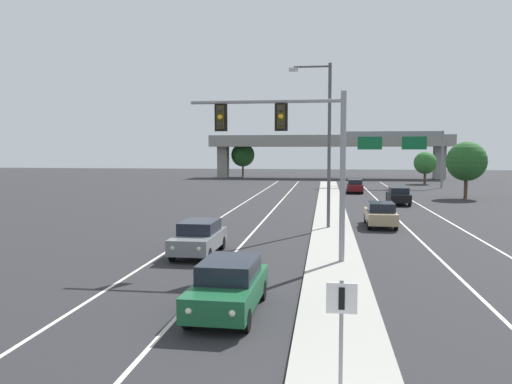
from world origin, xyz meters
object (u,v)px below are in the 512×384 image
Objects in this scene: car_oncoming_green at (229,286)px; street_lamp_median at (326,135)px; median_sign_post at (341,319)px; car_receding_tan at (380,214)px; tree_far_left_c at (243,155)px; car_receding_black at (398,195)px; car_oncoming_grey at (199,237)px; car_receding_darkred at (355,186)px; tree_far_right_c at (425,163)px; highway_sign_gantry at (392,141)px; overhead_signal_mast at (294,141)px; tree_far_right_a at (467,161)px.

street_lamp_median is at bearing 80.43° from car_oncoming_green.
car_receding_tan is at bearing 82.25° from median_sign_post.
tree_far_left_c is at bearing 103.84° from street_lamp_median.
median_sign_post reaches higher than car_receding_black.
car_receding_darkred is at bearing 75.96° from car_oncoming_grey.
tree_far_right_c is (14.51, 45.96, -2.69)m from street_lamp_median.
car_receding_darkred is 0.71× the size of tree_far_left_c.
tree_far_left_c is (-23.98, 24.33, -2.05)m from highway_sign_gantry.
tree_far_left_c is (-14.01, 71.94, -1.17)m from overhead_signal_mast.
tree_far_right_a reaches higher than car_receding_black.
tree_far_left_c is at bearing 151.41° from tree_far_right_c.
tree_far_right_c reaches higher than car_receding_darkred.
car_oncoming_green is 0.71× the size of tree_far_left_c.
median_sign_post is at bearing -97.93° from highway_sign_gantry.
tree_far_right_c is at bearing 54.00° from highway_sign_gantry.
median_sign_post is at bearing -89.03° from street_lamp_median.
tree_far_left_c is 1.32× the size of tree_far_right_c.
tree_far_left_c is (-18.71, 33.88, 3.29)m from car_receding_darkred.
car_receding_darkred is at bearing 86.54° from median_sign_post.
median_sign_post is 46.55m from tree_far_right_a.
median_sign_post is 0.49× the size of car_receding_tan.
overhead_signal_mast is 0.72× the size of street_lamp_median.
tree_far_right_c is (0.29, 23.22, -0.69)m from tree_far_right_a.
car_receding_tan is 14.44m from car_receding_black.
tree_far_left_c is at bearing 115.28° from car_receding_black.
tree_far_left_c is (-18.87, 60.53, 3.29)m from car_receding_tan.
highway_sign_gantry reaches higher than overhead_signal_mast.
overhead_signal_mast is at bearing -15.11° from car_oncoming_grey.
car_receding_darkred is at bearing -61.09° from tree_far_left_c.
car_oncoming_green is 19.49m from car_receding_tan.
tree_far_right_a reaches higher than car_receding_tan.
car_oncoming_grey is (-5.82, -8.50, -4.97)m from street_lamp_median.
car_oncoming_green is 1.00× the size of car_receding_black.
median_sign_post is 0.49× the size of car_oncoming_green.
highway_sign_gantry is (5.11, 36.21, 5.34)m from car_receding_tan.
overhead_signal_mast is 1.61× the size of car_receding_tan.
car_oncoming_grey is at bearing 115.20° from median_sign_post.
tree_far_left_c reaches higher than car_receding_darkred.
street_lamp_median is at bearing -76.16° from tree_far_left_c.
car_receding_tan is at bearing 25.49° from street_lamp_median.
car_receding_black is 51.44m from tree_far_left_c.
tree_far_right_a is (10.84, -5.60, 2.97)m from car_receding_darkred.
car_receding_darkred is 20.96m from tree_far_right_c.
car_receding_black is at bearing 67.35° from street_lamp_median.
car_oncoming_green and car_receding_tan have the same top height.
tree_far_right_a is at bearing -90.70° from tree_far_right_c.
tree_far_right_c reaches higher than car_receding_tan.
car_oncoming_grey is at bearing -82.35° from tree_far_left_c.
overhead_signal_mast is at bearing 98.03° from median_sign_post.
car_receding_black is 0.94× the size of tree_far_right_c.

